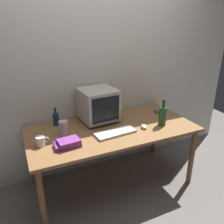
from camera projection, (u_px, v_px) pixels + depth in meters
The scene contains 12 objects.
ground_plane at pixel (112, 182), 2.67m from camera, with size 6.00×6.00×0.00m, color slate.
back_wall at pixel (95, 70), 2.61m from camera, with size 4.00×0.08×2.50m, color silver.
desk at pixel (112, 134), 2.43m from camera, with size 1.76×0.86×0.72m.
crt_monitor at pixel (98, 105), 2.50m from camera, with size 0.41×0.42×0.37m.
keyboard at pixel (116, 133), 2.26m from camera, with size 0.42×0.15×0.02m, color beige.
computer_mouse at pixel (144, 127), 2.39m from camera, with size 0.06×0.10×0.04m, color beige.
bottle_tall at pixel (163, 115), 2.42m from camera, with size 0.08×0.08×0.30m.
bottle_short at pixel (56, 119), 2.43m from camera, with size 0.06×0.06×0.21m.
book_stack at pixel (68, 143), 2.03m from camera, with size 0.23×0.16×0.07m.
mug at pixel (41, 141), 2.04m from camera, with size 0.12×0.08×0.09m.
cd_spindle at pixel (159, 111), 2.78m from camera, with size 0.12×0.12×0.04m, color #595B66.
metal_canister at pixel (64, 128), 2.22m from camera, with size 0.09×0.09×0.15m, color #B7B2A8.
Camera 1 is at (-0.90, -1.97, 1.78)m, focal length 36.26 mm.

